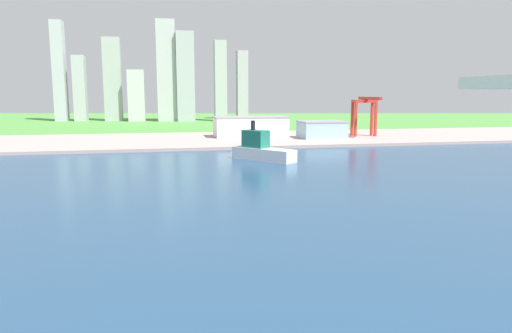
{
  "coord_description": "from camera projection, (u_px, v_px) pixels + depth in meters",
  "views": [
    {
      "loc": [
        -44.14,
        70.64,
        42.95
      ],
      "look_at": [
        -13.28,
        220.1,
        18.94
      ],
      "focal_mm": 32.9,
      "sensor_mm": 36.0,
      "label": 1
    }
  ],
  "objects": [
    {
      "name": "warehouse_main",
      "position": [
        251.0,
        126.0,
        438.11
      ],
      "size": [
        68.11,
        31.59,
        18.81
      ],
      "color": "white",
      "rests_on": "industrial_pier"
    },
    {
      "name": "ground_plane",
      "position": [
        250.0,
        179.0,
        237.38
      ],
      "size": [
        2400.0,
        2400.0,
        0.0
      ],
      "primitive_type": "plane",
      "color": "#4E923F"
    },
    {
      "name": "port_crane_red",
      "position": [
        365.0,
        108.0,
        437.74
      ],
      "size": [
        22.41,
        45.2,
        36.87
      ],
      "color": "#B72D23",
      "rests_on": "industrial_pier"
    },
    {
      "name": "distant_skyline",
      "position": [
        147.0,
        79.0,
        719.41
      ],
      "size": [
        298.6,
        72.66,
        151.17
      ],
      "color": "#B2B1BF",
      "rests_on": "ground"
    },
    {
      "name": "ferry_boat",
      "position": [
        261.0,
        149.0,
        301.93
      ],
      "size": [
        37.01,
        41.88,
        25.09
      ],
      "color": "white",
      "rests_on": "water_bay"
    },
    {
      "name": "industrial_pier",
      "position": [
        210.0,
        140.0,
        421.0
      ],
      "size": [
        840.0,
        140.0,
        2.5
      ],
      "primitive_type": "cube",
      "color": "#AA958F",
      "rests_on": "ground"
    },
    {
      "name": "warehouse_annex",
      "position": [
        322.0,
        129.0,
        424.66
      ],
      "size": [
        39.71,
        31.54,
        15.39
      ],
      "color": "#99BCD1",
      "rests_on": "industrial_pier"
    },
    {
      "name": "water_bay",
      "position": [
        279.0,
        206.0,
        179.32
      ],
      "size": [
        840.0,
        360.0,
        0.15
      ],
      "primitive_type": "cube",
      "color": "navy",
      "rests_on": "ground"
    }
  ]
}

